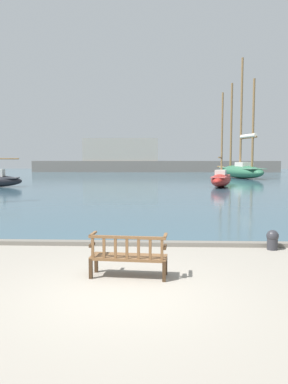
# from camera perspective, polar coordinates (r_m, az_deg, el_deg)

# --- Properties ---
(ground_plane) EXTENTS (160.00, 160.00, 0.00)m
(ground_plane) POSITION_cam_1_polar(r_m,az_deg,el_deg) (7.21, -3.40, -15.14)
(ground_plane) COLOR gray
(harbor_water) EXTENTS (100.00, 80.00, 0.08)m
(harbor_water) POSITION_cam_1_polar(r_m,az_deg,el_deg) (50.80, 1.45, 2.32)
(harbor_water) COLOR #385666
(harbor_water) RESTS_ON ground
(quay_edge_kerb) EXTENTS (40.00, 0.30, 0.12)m
(quay_edge_kerb) POSITION_cam_1_polar(r_m,az_deg,el_deg) (10.88, -1.40, -7.83)
(quay_edge_kerb) COLOR slate
(quay_edge_kerb) RESTS_ON ground
(park_bench) EXTENTS (1.64, 0.66, 0.92)m
(park_bench) POSITION_cam_1_polar(r_m,az_deg,el_deg) (7.96, -2.38, -9.62)
(park_bench) COLOR #3D2A19
(park_bench) RESTS_ON ground
(sailboat_nearest_starboard) EXTENTS (3.12, 7.27, 8.05)m
(sailboat_nearest_starboard) POSITION_cam_1_polar(r_m,az_deg,el_deg) (33.10, 11.66, 2.00)
(sailboat_nearest_starboard) COLOR maroon
(sailboat_nearest_starboard) RESTS_ON harbor_water
(sailboat_far_port) EXTENTS (5.13, 12.03, 14.74)m
(sailboat_far_port) POSITION_cam_1_polar(r_m,az_deg,el_deg) (48.24, 14.59, 3.54)
(sailboat_far_port) COLOR #2D6647
(sailboat_far_port) RESTS_ON harbor_water
(mooring_bollard) EXTENTS (0.33, 0.33, 0.55)m
(mooring_bollard) POSITION_cam_1_polar(r_m,az_deg,el_deg) (10.92, 18.99, -6.81)
(mooring_bollard) COLOR #2D2D33
(mooring_bollard) RESTS_ON ground
(far_breakwater) EXTENTS (44.67, 2.40, 6.22)m
(far_breakwater) POSITION_cam_1_polar(r_m,az_deg,el_deg) (68.34, -0.10, 4.75)
(far_breakwater) COLOR #66605B
(far_breakwater) RESTS_ON ground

